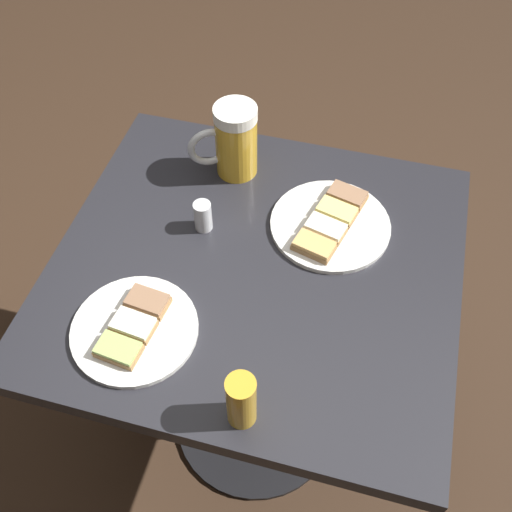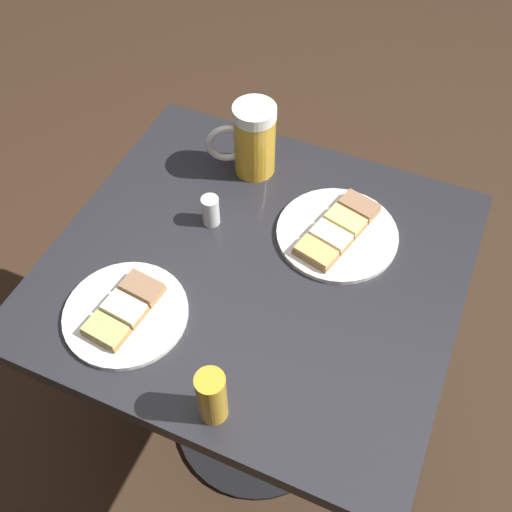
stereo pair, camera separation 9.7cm
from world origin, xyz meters
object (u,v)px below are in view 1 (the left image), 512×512
object	(u,v)px
plate_far	(134,328)
plate_near	(330,223)
beer_glass_small	(241,401)
salt_shaker	(203,216)
beer_mug	(234,141)

from	to	relation	value
plate_far	plate_near	bearing A→B (deg)	138.82
beer_glass_small	plate_far	bearing A→B (deg)	-114.27
beer_glass_small	salt_shaker	bearing A→B (deg)	-153.29
beer_glass_small	beer_mug	bearing A→B (deg)	-162.55
plate_far	beer_mug	size ratio (longest dim) A/B	1.36
beer_glass_small	salt_shaker	xyz separation A→B (m)	(-0.35, -0.17, -0.02)
plate_near	plate_far	xyz separation A→B (m)	(0.31, -0.27, -0.00)
plate_far	beer_glass_small	bearing A→B (deg)	65.73
plate_near	plate_far	bearing A→B (deg)	-41.18
plate_far	beer_glass_small	distance (m)	0.24
beer_glass_small	salt_shaker	size ratio (longest dim) A/B	1.74
plate_near	beer_glass_small	distance (m)	0.42
plate_near	beer_glass_small	world-z (taller)	beer_glass_small
plate_near	salt_shaker	size ratio (longest dim) A/B	3.67
plate_far	beer_mug	world-z (taller)	beer_mug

